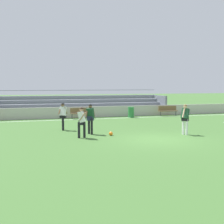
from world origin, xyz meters
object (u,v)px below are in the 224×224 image
at_px(player_white_challenging, 63,114).
at_px(player_dark_wide_right, 185,117).
at_px(soccer_ball, 111,134).
at_px(bench_near_wall_gap, 81,112).
at_px(player_white_overlapping, 82,120).
at_px(trash_bin, 131,112).
at_px(bench_far_right, 168,110).
at_px(player_dark_pressing_high, 90,116).
at_px(bleacher_stand, 82,105).

bearing_deg(player_white_challenging, player_dark_wide_right, -31.39).
distance_m(player_white_challenging, soccer_ball, 3.72).
height_order(bench_near_wall_gap, player_white_overlapping, player_white_overlapping).
bearing_deg(trash_bin, soccer_ball, -117.69).
relative_size(player_white_challenging, player_dark_wide_right, 0.99).
relative_size(bench_far_right, player_dark_pressing_high, 1.05).
height_order(player_white_overlapping, player_dark_pressing_high, player_dark_pressing_high).
distance_m(player_white_overlapping, player_dark_pressing_high, 1.31).
bearing_deg(player_dark_pressing_high, soccer_ball, -40.37).
bearing_deg(bench_far_right, soccer_ball, -132.52).
relative_size(player_white_overlapping, soccer_ball, 7.39).
xyz_separation_m(trash_bin, player_white_challenging, (-6.77, -5.86, 0.55)).
distance_m(player_dark_pressing_high, soccer_ball, 1.56).
height_order(bench_far_right, player_dark_wide_right, player_dark_wide_right).
bearing_deg(player_white_overlapping, player_dark_pressing_high, 55.88).
distance_m(bleacher_stand, soccer_ball, 12.39).
relative_size(player_white_overlapping, player_white_challenging, 0.96).
distance_m(bench_far_right, trash_bin, 3.72).
distance_m(player_white_overlapping, soccer_ball, 1.92).
xyz_separation_m(bleacher_stand, trash_bin, (3.51, -3.59, -0.51)).
height_order(bench_near_wall_gap, player_dark_pressing_high, player_dark_pressing_high).
bearing_deg(bench_far_right, player_dark_wide_right, -112.92).
bearing_deg(bench_near_wall_gap, bleacher_stand, 76.23).
bearing_deg(bleacher_stand, player_white_challenging, -109.07).
xyz_separation_m(bench_near_wall_gap, player_dark_wide_right, (3.79, -9.99, 0.47)).
height_order(bench_near_wall_gap, player_dark_wide_right, player_dark_wide_right).
xyz_separation_m(bench_far_right, trash_bin, (-3.71, -0.31, -0.09)).
bearing_deg(soccer_ball, player_dark_pressing_high, 139.63).
bearing_deg(player_dark_pressing_high, bench_near_wall_gap, 81.49).
relative_size(bench_far_right, player_dark_wide_right, 1.06).
bearing_deg(trash_bin, player_white_challenging, -139.12).
bearing_deg(bench_far_right, trash_bin, -175.22).
bearing_deg(bench_far_right, bleacher_stand, 155.58).
bearing_deg(bleacher_stand, player_dark_pressing_high, -100.02).
distance_m(trash_bin, player_white_overlapping, 10.97).
bearing_deg(bench_far_right, player_white_challenging, -149.50).
relative_size(trash_bin, player_dark_pressing_high, 0.53).
bearing_deg(trash_bin, player_dark_wide_right, -93.07).
relative_size(player_dark_pressing_high, soccer_ball, 7.78).
xyz_separation_m(trash_bin, player_white_overlapping, (-6.27, -8.99, 0.51)).
bearing_deg(soccer_ball, player_white_overlapping, -171.08).
distance_m(bleacher_stand, player_dark_pressing_high, 11.67).
distance_m(trash_bin, player_dark_pressing_high, 9.67).
height_order(player_white_overlapping, player_white_challenging, player_white_challenging).
bearing_deg(bleacher_stand, player_dark_wide_right, -77.30).
xyz_separation_m(bench_near_wall_gap, player_dark_pressing_high, (-1.23, -8.22, 0.48)).
xyz_separation_m(bleacher_stand, player_white_overlapping, (-2.77, -12.58, 0.00)).
relative_size(bench_near_wall_gap, player_white_challenging, 1.07).
bearing_deg(bleacher_stand, bench_far_right, -24.42).
relative_size(bench_near_wall_gap, player_dark_pressing_high, 1.05).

